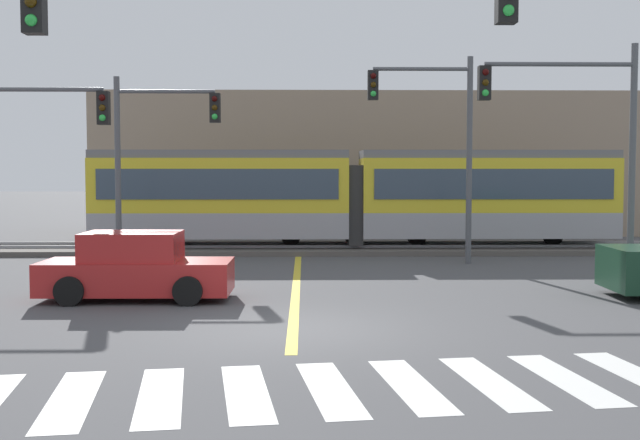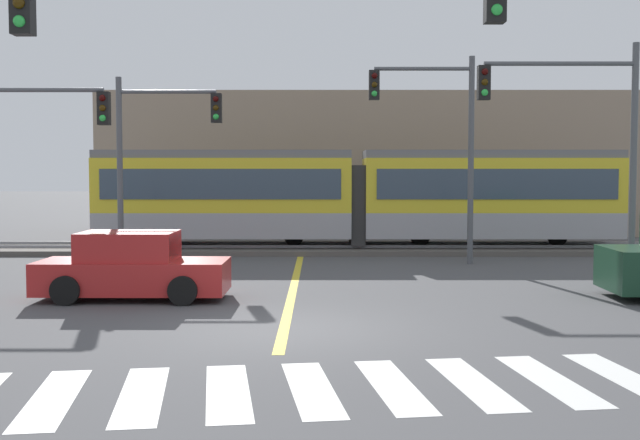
# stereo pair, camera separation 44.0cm
# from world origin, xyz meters

# --- Properties ---
(ground_plane) EXTENTS (200.00, 200.00, 0.00)m
(ground_plane) POSITION_xyz_m (0.00, 0.00, 0.00)
(ground_plane) COLOR #474749
(track_bed) EXTENTS (120.00, 4.00, 0.18)m
(track_bed) POSITION_xyz_m (0.00, 14.38, 0.09)
(track_bed) COLOR #56514C
(track_bed) RESTS_ON ground
(rail_near) EXTENTS (120.00, 0.08, 0.10)m
(rail_near) POSITION_xyz_m (0.00, 13.66, 0.23)
(rail_near) COLOR #939399
(rail_near) RESTS_ON track_bed
(rail_far) EXTENTS (120.00, 0.08, 0.10)m
(rail_far) POSITION_xyz_m (0.00, 15.10, 0.23)
(rail_far) COLOR #939399
(rail_far) RESTS_ON track_bed
(light_rail_tram) EXTENTS (18.50, 2.64, 3.43)m
(light_rail_tram) POSITION_xyz_m (1.99, 14.37, 2.05)
(light_rail_tram) COLOR #9E9EA3
(light_rail_tram) RESTS_ON track_bed
(crosswalk_stripe_2) EXTENTS (0.93, 2.85, 0.01)m
(crosswalk_stripe_2) POSITION_xyz_m (-2.72, -4.39, 0.00)
(crosswalk_stripe_2) COLOR silver
(crosswalk_stripe_2) RESTS_ON ground
(crosswalk_stripe_3) EXTENTS (0.93, 2.85, 0.01)m
(crosswalk_stripe_3) POSITION_xyz_m (-1.63, -4.24, 0.00)
(crosswalk_stripe_3) COLOR silver
(crosswalk_stripe_3) RESTS_ON ground
(crosswalk_stripe_4) EXTENTS (0.93, 2.85, 0.01)m
(crosswalk_stripe_4) POSITION_xyz_m (-0.54, -4.09, 0.00)
(crosswalk_stripe_4) COLOR silver
(crosswalk_stripe_4) RESTS_ON ground
(crosswalk_stripe_5) EXTENTS (0.93, 2.85, 0.01)m
(crosswalk_stripe_5) POSITION_xyz_m (0.54, -3.95, 0.00)
(crosswalk_stripe_5) COLOR silver
(crosswalk_stripe_5) RESTS_ON ground
(crosswalk_stripe_6) EXTENTS (0.93, 2.85, 0.01)m
(crosswalk_stripe_6) POSITION_xyz_m (1.63, -3.80, 0.00)
(crosswalk_stripe_6) COLOR silver
(crosswalk_stripe_6) RESTS_ON ground
(crosswalk_stripe_7) EXTENTS (0.93, 2.85, 0.01)m
(crosswalk_stripe_7) POSITION_xyz_m (2.72, -3.65, 0.00)
(crosswalk_stripe_7) COLOR silver
(crosswalk_stripe_7) RESTS_ON ground
(crosswalk_stripe_8) EXTENTS (0.93, 2.85, 0.01)m
(crosswalk_stripe_8) POSITION_xyz_m (3.81, -3.50, 0.00)
(crosswalk_stripe_8) COLOR silver
(crosswalk_stripe_8) RESTS_ON ground
(crosswalk_stripe_9) EXTENTS (0.93, 2.85, 0.01)m
(crosswalk_stripe_9) POSITION_xyz_m (4.90, -3.35, 0.00)
(crosswalk_stripe_9) COLOR silver
(crosswalk_stripe_9) RESTS_ON ground
(lane_centre_line) EXTENTS (0.20, 14.40, 0.01)m
(lane_centre_line) POSITION_xyz_m (0.00, 5.18, 0.00)
(lane_centre_line) COLOR gold
(lane_centre_line) RESTS_ON ground
(sedan_crossing) EXTENTS (4.21, 1.95, 1.52)m
(sedan_crossing) POSITION_xyz_m (-3.55, 3.50, 0.70)
(sedan_crossing) COLOR #B22323
(sedan_crossing) RESTS_ON ground
(traffic_light_mid_right) EXTENTS (4.25, 0.38, 6.25)m
(traffic_light_mid_right) POSITION_xyz_m (7.56, 6.92, 4.11)
(traffic_light_mid_right) COLOR #515459
(traffic_light_mid_right) RESTS_ON ground
(traffic_light_far_right) EXTENTS (3.25, 0.38, 6.40)m
(traffic_light_far_right) POSITION_xyz_m (4.29, 10.41, 4.20)
(traffic_light_far_right) COLOR #515459
(traffic_light_far_right) RESTS_ON ground
(traffic_light_near_right) EXTENTS (3.75, 0.38, 6.49)m
(traffic_light_near_right) POSITION_xyz_m (5.73, -1.51, 4.32)
(traffic_light_near_right) COLOR #515459
(traffic_light_near_right) RESTS_ON ground
(traffic_light_mid_left) EXTENTS (4.25, 0.38, 5.65)m
(traffic_light_mid_left) POSITION_xyz_m (-7.74, 7.58, 3.72)
(traffic_light_mid_left) COLOR #515459
(traffic_light_mid_left) RESTS_ON ground
(traffic_light_far_left) EXTENTS (3.25, 0.38, 5.76)m
(traffic_light_far_left) POSITION_xyz_m (-4.44, 10.40, 3.78)
(traffic_light_far_left) COLOR #515459
(traffic_light_far_left) RESTS_ON ground
(building_backdrop_far) EXTENTS (24.12, 6.00, 6.37)m
(building_backdrop_far) POSITION_xyz_m (2.91, 23.36, 3.19)
(building_backdrop_far) COLOR gray
(building_backdrop_far) RESTS_ON ground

